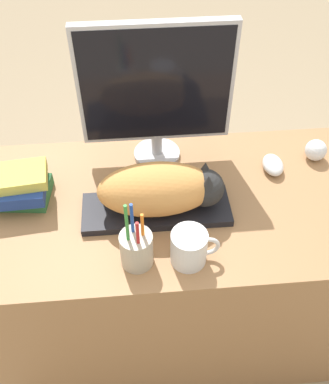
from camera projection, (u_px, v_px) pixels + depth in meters
name	position (u px, v px, depth m)	size (l,w,h in m)	color
desk	(171.00, 270.00, 1.67)	(1.23, 0.63, 0.75)	#9E7047
keyboard	(156.00, 210.00, 1.36)	(0.44, 0.15, 0.02)	black
cat	(163.00, 189.00, 1.29)	(0.37, 0.17, 0.15)	#D18C47
monitor	(156.00, 90.00, 1.35)	(0.47, 0.16, 0.48)	#B7B7BC
computer_mouse	(273.00, 165.00, 1.48)	(0.07, 0.10, 0.04)	silver
coffee_mug	(190.00, 248.00, 1.21)	(0.14, 0.10, 0.11)	silver
pen_cup	(136.00, 248.00, 1.20)	(0.09, 0.09, 0.24)	#B2A893
baseball	(316.00, 150.00, 1.51)	(0.07, 0.07, 0.07)	silver
book_stack	(19.00, 186.00, 1.36)	(0.19, 0.17, 0.12)	#2D6B38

